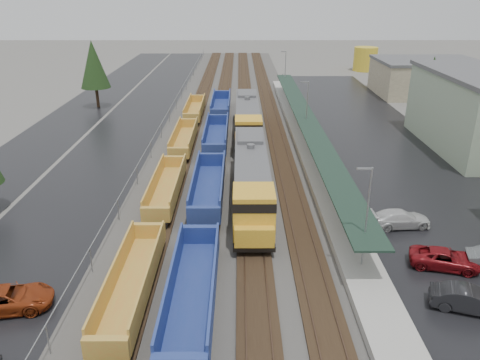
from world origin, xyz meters
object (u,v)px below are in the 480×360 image
Objects in this scene: storage_tank at (365,59)px; parked_car_east_a at (469,300)px; well_string_blue at (202,229)px; locomotive_trail at (247,119)px; locomotive_lead at (251,179)px; well_string_yellow at (153,226)px; parked_car_east_c at (400,219)px; parked_car_west_c at (7,299)px; parked_car_east_b at (445,259)px.

storage_tank is 93.16m from parked_car_east_a.
well_string_blue is at bearing 82.38° from parked_car_east_a.
locomotive_trail is at bearing -118.15° from storage_tank.
well_string_yellow is (-8.00, -6.52, -1.43)m from locomotive_lead.
storage_tank is at bearing 68.11° from well_string_blue.
parked_car_east_a is at bearing 178.22° from parked_car_east_c.
well_string_yellow reaches higher than parked_car_west_c.
parked_car_west_c is (-11.61, -8.24, -0.45)m from well_string_blue.
well_string_blue is 14.24m from parked_car_west_c.
well_string_yellow is 90.74m from storage_tank.
parked_car_east_b is (13.70, -31.71, -1.85)m from locomotive_trail.
locomotive_trail is at bearing 20.30° from parked_car_east_c.
well_string_blue reaches higher than parked_car_west_c.
parked_car_east_a is (17.20, -8.37, -0.45)m from well_string_blue.
well_string_yellow is at bearing -106.21° from locomotive_trail.
well_string_blue is 19.02× the size of parked_car_east_c.
parked_car_west_c is (-15.61, -36.46, -1.76)m from locomotive_trail.
well_string_yellow is 22.10m from parked_car_east_b.
locomotive_lead reaches higher than well_string_blue.
well_string_yellow is 16.18× the size of storage_tank.
locomotive_lead reaches higher than parked_car_east_a.
locomotive_lead is 17.49m from parked_car_east_b.
storage_tank is at bearing -17.63° from parked_car_east_c.
well_string_yellow is at bearing 169.98° from well_string_blue.
parked_car_west_c is at bearing -144.63° from well_string_blue.
locomotive_lead is 3.78× the size of storage_tank.
parked_car_east_a is (-16.29, -91.70, -2.03)m from storage_tank.
storage_tank is 1.13× the size of parked_car_east_b.
locomotive_trail is 28.44m from parked_car_east_c.
parked_car_east_c is at bearing -19.93° from locomotive_lead.
locomotive_lead reaches higher than parked_car_east_b.
storage_tank is 1.10× the size of parked_car_east_c.
parked_car_east_a is (13.20, -36.59, -1.77)m from locomotive_trail.
well_string_blue is at bearing -111.89° from storage_tank.
locomotive_trail is at bearing 38.16° from parked_car_east_a.
well_string_blue is 19.57× the size of parked_car_east_b.
well_string_yellow is 20.54m from parked_car_east_c.
parked_car_east_b is at bearing -11.16° from well_string_blue.
parked_car_east_b is 6.33m from parked_car_east_c.
locomotive_trail is at bearing 73.79° from well_string_yellow.
parked_car_east_a is (21.20, -9.08, -0.34)m from well_string_yellow.
well_string_blue reaches higher than parked_car_east_c.
storage_tank is at bearing 65.60° from well_string_yellow.
locomotive_lead is at bearing -90.00° from locomotive_trail.
parked_car_east_c is (-1.26, 6.20, 0.05)m from parked_car_east_b.
parked_car_east_c is at bearing -79.70° from parked_car_west_c.
locomotive_trail is 39.70m from parked_car_west_c.
locomotive_trail is 0.23× the size of well_string_yellow.
well_string_yellow is 0.94× the size of well_string_blue.
locomotive_trail reaches higher than parked_car_east_a.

